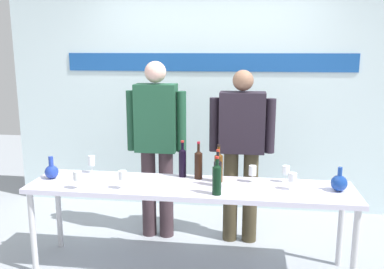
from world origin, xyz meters
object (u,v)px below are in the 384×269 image
object	(u,v)px
wine_bottle_4	(198,164)
wine_glass_left_1	(123,176)
wine_bottle_0	(219,166)
wine_glass_right_1	(286,170)
presenter_left	(157,140)
wine_glass_right_2	(292,178)
decanter_blue_right	(339,183)
display_table	(190,192)
decanter_blue_left	(52,171)
wine_bottle_1	(183,161)
wine_glass_left_0	(77,176)
wine_glass_right_0	(253,171)
presenter_right	(241,146)
wine_bottle_3	(217,178)
wine_glass_left_2	(92,161)
wine_bottle_2	(218,171)

from	to	relation	value
wine_bottle_4	wine_glass_left_1	bearing A→B (deg)	-148.54
wine_bottle_0	wine_glass_right_1	distance (m)	0.56
presenter_left	wine_glass_right_2	xyz separation A→B (m)	(1.23, -0.61, -0.14)
decanter_blue_right	wine_glass_left_1	xyz separation A→B (m)	(-1.70, -0.18, 0.04)
display_table	decanter_blue_left	xyz separation A→B (m)	(-1.20, 0.02, 0.13)
wine_glass_left_1	wine_bottle_1	bearing A→B (deg)	42.41
wine_bottle_0	wine_glass_left_0	distance (m)	1.15
display_table	wine_glass_right_0	xyz separation A→B (m)	(0.51, 0.15, 0.16)
wine_bottle_1	wine_bottle_4	bearing A→B (deg)	-15.00
wine_glass_right_0	wine_glass_right_2	world-z (taller)	wine_glass_right_0
decanter_blue_left	wine_glass_left_0	xyz separation A→B (m)	(0.33, -0.23, 0.04)
wine_glass_right_1	wine_glass_right_2	size ratio (longest dim) A/B	1.03
wine_glass_left_0	wine_glass_left_1	size ratio (longest dim) A/B	0.98
presenter_left	wine_bottle_0	distance (m)	0.81
presenter_right	wine_bottle_3	distance (m)	0.82
display_table	wine_glass_left_1	xyz separation A→B (m)	(-0.52, -0.16, 0.17)
decanter_blue_right	wine_bottle_1	xyz separation A→B (m)	(-1.28, 0.21, 0.07)
wine_bottle_3	wine_glass_left_0	size ratio (longest dim) A/B	2.05
wine_glass_left_1	wine_glass_right_2	xyz separation A→B (m)	(1.34, 0.16, -0.01)
wine_glass_right_0	wine_glass_right_1	bearing A→B (deg)	7.19
wine_bottle_1	wine_glass_left_0	size ratio (longest dim) A/B	2.19
wine_bottle_0	wine_bottle_1	xyz separation A→B (m)	(-0.32, 0.10, 0.00)
presenter_left	wine_glass_right_2	bearing A→B (deg)	-26.34
wine_bottle_3	wine_glass_left_2	world-z (taller)	wine_bottle_3
wine_bottle_0	wine_bottle_2	bearing A→B (deg)	-89.50
wine_bottle_3	wine_glass_right_1	xyz separation A→B (m)	(0.55, 0.37, -0.03)
wine_bottle_3	wine_glass_left_1	world-z (taller)	wine_bottle_3
presenter_right	wine_glass_left_0	xyz separation A→B (m)	(-1.28, -0.82, -0.10)
wine_glass_left_2	wine_glass_right_1	distance (m)	1.71
decanter_blue_left	wine_glass_right_0	size ratio (longest dim) A/B	1.35
decanter_blue_right	wine_bottle_3	bearing A→B (deg)	-167.74
wine_bottle_1	wine_glass_right_1	distance (m)	0.88
presenter_left	wine_bottle_2	world-z (taller)	presenter_left
wine_bottle_4	wine_glass_left_0	world-z (taller)	wine_bottle_4
wine_glass_left_2	wine_glass_right_2	distance (m)	1.76
wine_glass_left_2	wine_bottle_4	bearing A→B (deg)	-2.03
wine_glass_right_0	wine_bottle_4	bearing A→B (deg)	175.60
presenter_left	wine_glass_left_2	xyz separation A→B (m)	(-0.51, -0.39, -0.13)
presenter_right	wine_bottle_3	size ratio (longest dim) A/B	5.51
wine_glass_right_1	wine_glass_left_1	bearing A→B (deg)	-165.13
wine_bottle_2	wine_bottle_3	xyz separation A→B (m)	(0.01, -0.20, 0.01)
wine_glass_right_1	wine_glass_right_2	xyz separation A→B (m)	(0.03, -0.19, -0.00)
decanter_blue_right	wine_glass_left_2	bearing A→B (deg)	174.54
wine_bottle_0	decanter_blue_left	bearing A→B (deg)	-175.73
decanter_blue_left	wine_bottle_4	bearing A→B (deg)	7.56
wine_glass_left_2	wine_glass_right_2	bearing A→B (deg)	-7.26
presenter_right	wine_glass_left_1	distance (m)	1.21
decanter_blue_left	wine_glass_left_1	distance (m)	0.71
display_table	wine_bottle_0	xyz separation A→B (m)	(0.23, 0.13, 0.19)
decanter_blue_right	wine_glass_right_0	world-z (taller)	decanter_blue_right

